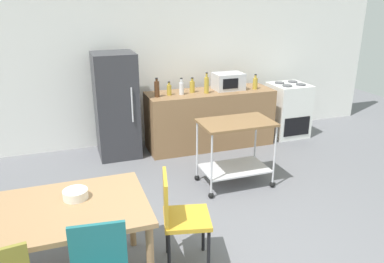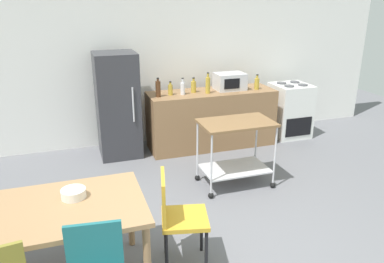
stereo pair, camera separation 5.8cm
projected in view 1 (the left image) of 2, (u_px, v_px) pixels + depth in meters
ground_plane at (222, 252)px, 3.62m from camera, size 12.00×12.00×0.00m
back_wall at (144, 53)px, 5.98m from camera, size 8.40×0.12×2.90m
kitchen_counter at (210, 119)px, 6.06m from camera, size 2.00×0.64×0.90m
dining_table at (51, 219)px, 2.94m from camera, size 1.50×0.90×0.75m
chair_mustard at (179, 214)px, 3.29m from camera, size 0.48×0.48×0.89m
stove_oven at (288, 110)px, 6.53m from camera, size 0.60×0.61×0.92m
refrigerator at (116, 106)px, 5.59m from camera, size 0.60×0.63×1.55m
kitchen_cart at (235, 142)px, 4.75m from camera, size 0.91×0.57×0.85m
bottle_wine at (157, 89)px, 5.54m from camera, size 0.08×0.08×0.28m
bottle_soda at (169, 90)px, 5.66m from camera, size 0.07×0.07×0.20m
bottle_hot_sauce at (181, 88)px, 5.68m from camera, size 0.07×0.07×0.25m
bottle_olive_oil at (192, 86)px, 5.81m from camera, size 0.08×0.08×0.23m
bottle_soy_sauce at (207, 85)px, 5.75m from camera, size 0.07×0.07×0.32m
microwave at (228, 81)px, 5.99m from camera, size 0.46×0.35×0.26m
bottle_sesame_oil at (255, 83)px, 6.02m from camera, size 0.08×0.08×0.24m
fruit_bowl at (76, 194)px, 3.07m from camera, size 0.20×0.20×0.07m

